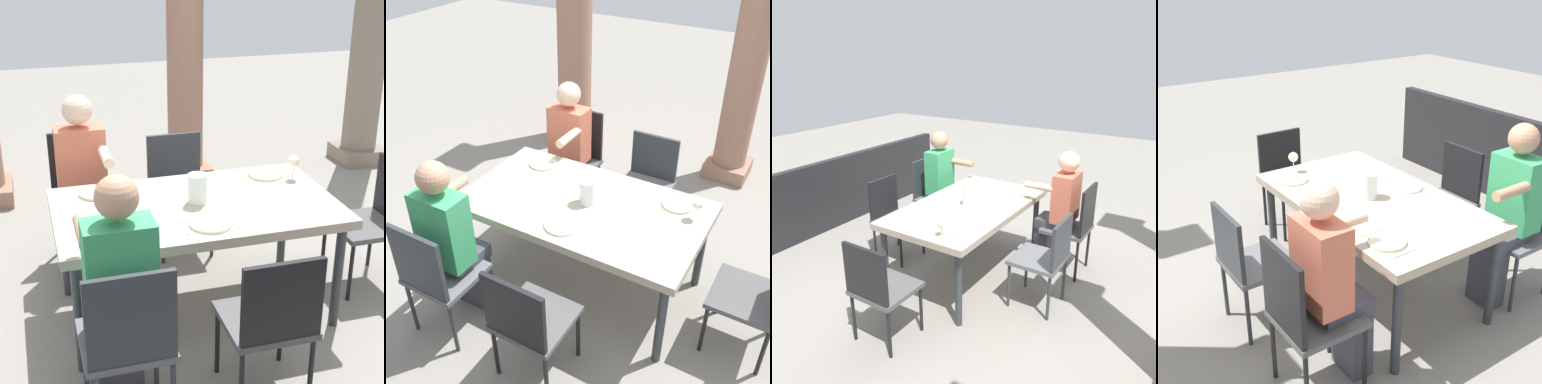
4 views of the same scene
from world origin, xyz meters
The scene contains 20 objects.
ground_plane centered at (0.00, 0.00, 0.00)m, with size 16.00×16.00×0.00m, color gray.
dining_table centered at (0.00, 0.00, 0.69)m, with size 1.73×0.98×0.76m.
chair_west_north centered at (-0.60, 0.91, 0.55)m, with size 0.44×0.44×0.96m.
chair_west_south centered at (-0.60, -0.91, 0.54)m, with size 0.44×0.44×0.95m.
chair_mid_north centered at (0.13, 0.91, 0.51)m, with size 0.44×0.44×0.87m.
chair_mid_south centered at (0.13, -0.91, 0.51)m, with size 0.44×0.44×0.89m.
chair_head_east centered at (1.29, 0.00, 0.51)m, with size 0.44×0.44×0.88m.
diner_woman_green centered at (-0.60, 0.73, 0.69)m, with size 0.35×0.49×1.29m.
diner_man_white centered at (-0.61, -0.72, 0.70)m, with size 0.35×0.49×1.31m.
plate_0 centered at (-0.56, 0.32, 0.77)m, with size 0.23×0.23×0.02m.
fork_0 centered at (-0.71, 0.32, 0.76)m, with size 0.02×0.17×0.01m, color silver.
spoon_0 centered at (-0.41, 0.32, 0.76)m, with size 0.02×0.17×0.01m, color silver.
plate_1 centered at (0.00, -0.30, 0.77)m, with size 0.25×0.25×0.02m.
fork_1 centered at (-0.15, -0.30, 0.76)m, with size 0.02×0.17×0.01m, color silver.
spoon_1 centered at (0.15, -0.30, 0.76)m, with size 0.02×0.17×0.01m, color silver.
plate_2 centered at (0.59, 0.32, 0.77)m, with size 0.24×0.24×0.02m.
wine_glass_2 centered at (0.75, 0.22, 0.88)m, with size 0.08×0.08×0.16m.
fork_2 centered at (0.44, 0.32, 0.76)m, with size 0.02×0.17×0.01m, color silver.
spoon_2 centered at (0.74, 0.32, 0.76)m, with size 0.02×0.17×0.01m, color silver.
water_pitcher centered at (0.02, 0.02, 0.84)m, with size 0.12×0.12×0.18m.
Camera 4 is at (-2.59, 1.99, 2.26)m, focal length 47.87 mm.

